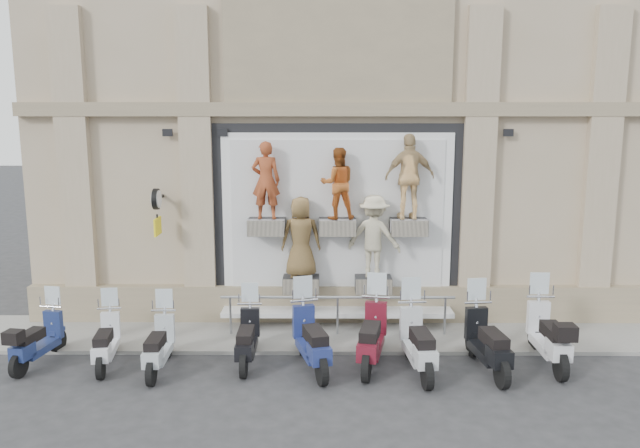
{
  "coord_description": "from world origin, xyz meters",
  "views": [
    {
      "loc": [
        -0.3,
        -10.79,
        4.81
      ],
      "look_at": [
        -0.38,
        1.9,
        2.51
      ],
      "focal_mm": 35.0,
      "sensor_mm": 36.0,
      "label": 1
    }
  ],
  "objects_px": {
    "scooter_b": "(106,331)",
    "scooter_c": "(158,335)",
    "scooter_a": "(37,330)",
    "scooter_g": "(418,330)",
    "scooter_e": "(311,327)",
    "guard_rail": "(338,317)",
    "scooter_i": "(549,323)",
    "clock_sign_bracket": "(157,206)",
    "scooter_d": "(247,328)",
    "scooter_f": "(372,324)",
    "scooter_h": "(488,330)"
  },
  "relations": [
    {
      "from": "scooter_c",
      "to": "scooter_h",
      "type": "xyz_separation_m",
      "value": [
        6.13,
        0.01,
        0.1
      ]
    },
    {
      "from": "scooter_b",
      "to": "guard_rail",
      "type": "bearing_deg",
      "value": 10.4
    },
    {
      "from": "scooter_a",
      "to": "scooter_f",
      "type": "bearing_deg",
      "value": 8.9
    },
    {
      "from": "clock_sign_bracket",
      "to": "guard_rail",
      "type": "bearing_deg",
      "value": -6.84
    },
    {
      "from": "scooter_e",
      "to": "scooter_h",
      "type": "bearing_deg",
      "value": -17.29
    },
    {
      "from": "clock_sign_bracket",
      "to": "scooter_g",
      "type": "distance_m",
      "value": 6.14
    },
    {
      "from": "clock_sign_bracket",
      "to": "scooter_d",
      "type": "xyz_separation_m",
      "value": [
        2.13,
        -1.89,
        -2.07
      ]
    },
    {
      "from": "scooter_e",
      "to": "scooter_g",
      "type": "xyz_separation_m",
      "value": [
        1.98,
        -0.14,
        0.01
      ]
    },
    {
      "from": "scooter_d",
      "to": "scooter_f",
      "type": "bearing_deg",
      "value": -2.37
    },
    {
      "from": "scooter_c",
      "to": "scooter_h",
      "type": "height_order",
      "value": "scooter_h"
    },
    {
      "from": "guard_rail",
      "to": "scooter_c",
      "type": "xyz_separation_m",
      "value": [
        -3.38,
        -1.77,
        0.25
      ]
    },
    {
      "from": "scooter_a",
      "to": "scooter_b",
      "type": "height_order",
      "value": "scooter_a"
    },
    {
      "from": "scooter_a",
      "to": "scooter_b",
      "type": "relative_size",
      "value": 1.01
    },
    {
      "from": "scooter_c",
      "to": "clock_sign_bracket",
      "type": "bearing_deg",
      "value": 101.57
    },
    {
      "from": "scooter_a",
      "to": "scooter_g",
      "type": "bearing_deg",
      "value": 6.59
    },
    {
      "from": "scooter_c",
      "to": "scooter_e",
      "type": "bearing_deg",
      "value": 0.57
    },
    {
      "from": "clock_sign_bracket",
      "to": "scooter_a",
      "type": "xyz_separation_m",
      "value": [
        -1.87,
        -1.94,
        -2.1
      ]
    },
    {
      "from": "clock_sign_bracket",
      "to": "scooter_g",
      "type": "relative_size",
      "value": 0.5
    },
    {
      "from": "scooter_a",
      "to": "scooter_h",
      "type": "distance_m",
      "value": 8.53
    },
    {
      "from": "scooter_b",
      "to": "scooter_i",
      "type": "xyz_separation_m",
      "value": [
        8.44,
        0.11,
        0.13
      ]
    },
    {
      "from": "guard_rail",
      "to": "scooter_d",
      "type": "height_order",
      "value": "scooter_d"
    },
    {
      "from": "scooter_d",
      "to": "scooter_e",
      "type": "height_order",
      "value": "scooter_e"
    },
    {
      "from": "scooter_c",
      "to": "scooter_i",
      "type": "bearing_deg",
      "value": 1.07
    },
    {
      "from": "scooter_c",
      "to": "scooter_f",
      "type": "xyz_separation_m",
      "value": [
        4.0,
        0.27,
        0.12
      ]
    },
    {
      "from": "scooter_b",
      "to": "scooter_d",
      "type": "relative_size",
      "value": 0.95
    },
    {
      "from": "scooter_b",
      "to": "scooter_c",
      "type": "xyz_separation_m",
      "value": [
        1.07,
        -0.24,
        0.02
      ]
    },
    {
      "from": "scooter_c",
      "to": "scooter_i",
      "type": "relative_size",
      "value": 0.86
    },
    {
      "from": "scooter_g",
      "to": "scooter_i",
      "type": "bearing_deg",
      "value": 3.67
    },
    {
      "from": "scooter_c",
      "to": "scooter_d",
      "type": "bearing_deg",
      "value": 10.52
    },
    {
      "from": "scooter_f",
      "to": "scooter_h",
      "type": "height_order",
      "value": "scooter_f"
    },
    {
      "from": "scooter_g",
      "to": "scooter_e",
      "type": "bearing_deg",
      "value": 171.41
    },
    {
      "from": "clock_sign_bracket",
      "to": "scooter_i",
      "type": "bearing_deg",
      "value": -13.48
    },
    {
      "from": "clock_sign_bracket",
      "to": "scooter_e",
      "type": "xyz_separation_m",
      "value": [
        3.37,
        -2.13,
        -1.98
      ]
    },
    {
      "from": "scooter_a",
      "to": "scooter_e",
      "type": "relative_size",
      "value": 0.85
    },
    {
      "from": "clock_sign_bracket",
      "to": "scooter_g",
      "type": "height_order",
      "value": "clock_sign_bracket"
    },
    {
      "from": "scooter_c",
      "to": "scooter_f",
      "type": "relative_size",
      "value": 0.86
    },
    {
      "from": "scooter_b",
      "to": "scooter_f",
      "type": "xyz_separation_m",
      "value": [
        5.07,
        0.03,
        0.14
      ]
    },
    {
      "from": "scooter_b",
      "to": "scooter_e",
      "type": "xyz_separation_m",
      "value": [
        3.92,
        -0.13,
        0.13
      ]
    },
    {
      "from": "guard_rail",
      "to": "clock_sign_bracket",
      "type": "bearing_deg",
      "value": 173.16
    },
    {
      "from": "guard_rail",
      "to": "clock_sign_bracket",
      "type": "xyz_separation_m",
      "value": [
        -3.9,
        0.47,
        2.34
      ]
    },
    {
      "from": "scooter_a",
      "to": "scooter_d",
      "type": "bearing_deg",
      "value": 9.87
    },
    {
      "from": "scooter_d",
      "to": "scooter_g",
      "type": "height_order",
      "value": "scooter_g"
    },
    {
      "from": "clock_sign_bracket",
      "to": "scooter_e",
      "type": "relative_size",
      "value": 0.51
    },
    {
      "from": "scooter_c",
      "to": "scooter_e",
      "type": "xyz_separation_m",
      "value": [
        2.85,
        0.11,
        0.11
      ]
    },
    {
      "from": "guard_rail",
      "to": "scooter_d",
      "type": "xyz_separation_m",
      "value": [
        -1.77,
        -1.42,
        0.26
      ]
    },
    {
      "from": "guard_rail",
      "to": "scooter_a",
      "type": "relative_size",
      "value": 2.94
    },
    {
      "from": "scooter_a",
      "to": "scooter_e",
      "type": "height_order",
      "value": "scooter_e"
    },
    {
      "from": "scooter_e",
      "to": "scooter_g",
      "type": "bearing_deg",
      "value": -19.55
    },
    {
      "from": "guard_rail",
      "to": "scooter_g",
      "type": "bearing_deg",
      "value": -51.06
    },
    {
      "from": "guard_rail",
      "to": "scooter_g",
      "type": "xyz_separation_m",
      "value": [
        1.45,
        -1.8,
        0.36
      ]
    }
  ]
}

